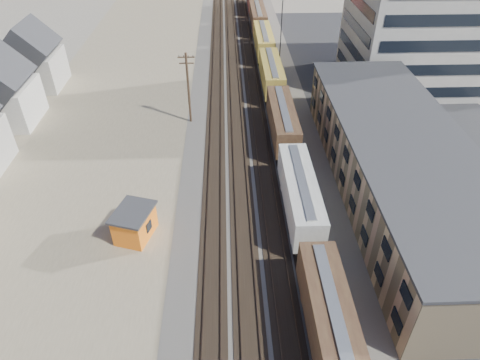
{
  "coord_description": "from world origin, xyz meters",
  "views": [
    {
      "loc": [
        -3.45,
        -11.79,
        29.74
      ],
      "look_at": [
        -2.17,
        23.87,
        3.0
      ],
      "focal_mm": 32.0,
      "sensor_mm": 36.0,
      "label": 1
    }
  ],
  "objects_px": {
    "freight_train": "(276,95)",
    "utility_pole_north": "(188,87)",
    "maintenance_shed": "(135,223)",
    "parked_car_blue": "(409,104)"
  },
  "relations": [
    {
      "from": "freight_train",
      "to": "maintenance_shed",
      "type": "bearing_deg",
      "value": -122.9
    },
    {
      "from": "freight_train",
      "to": "maintenance_shed",
      "type": "relative_size",
      "value": 23.56
    },
    {
      "from": "utility_pole_north",
      "to": "parked_car_blue",
      "type": "bearing_deg",
      "value": 4.72
    },
    {
      "from": "freight_train",
      "to": "utility_pole_north",
      "type": "height_order",
      "value": "utility_pole_north"
    },
    {
      "from": "freight_train",
      "to": "parked_car_blue",
      "type": "height_order",
      "value": "freight_train"
    },
    {
      "from": "freight_train",
      "to": "parked_car_blue",
      "type": "distance_m",
      "value": 19.91
    },
    {
      "from": "utility_pole_north",
      "to": "freight_train",
      "type": "bearing_deg",
      "value": 11.04
    },
    {
      "from": "maintenance_shed",
      "to": "parked_car_blue",
      "type": "xyz_separation_m",
      "value": [
        36.17,
        25.54,
        -0.8
      ]
    },
    {
      "from": "parked_car_blue",
      "to": "utility_pole_north",
      "type": "bearing_deg",
      "value": 142.91
    },
    {
      "from": "freight_train",
      "to": "utility_pole_north",
      "type": "bearing_deg",
      "value": -168.96
    }
  ]
}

